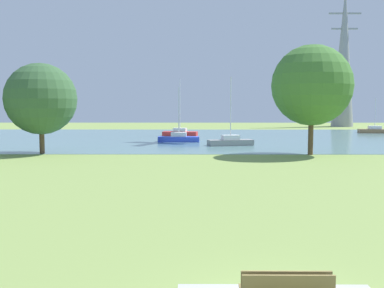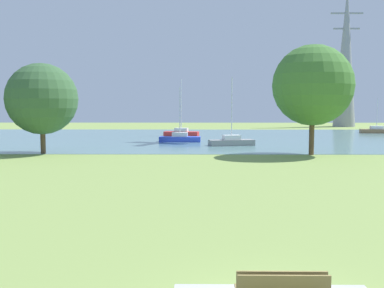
{
  "view_description": "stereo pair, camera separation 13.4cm",
  "coord_description": "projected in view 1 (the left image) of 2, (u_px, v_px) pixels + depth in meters",
  "views": [
    {
      "loc": [
        -1.8,
        -8.43,
        4.24
      ],
      "look_at": [
        -1.99,
        17.28,
        2.02
      ],
      "focal_mm": 41.67,
      "sensor_mm": 36.0,
      "label": 1
    },
    {
      "loc": [
        -1.67,
        -8.43,
        4.24
      ],
      "look_at": [
        -1.99,
        17.28,
        2.02
      ],
      "focal_mm": 41.67,
      "sensor_mm": 36.0,
      "label": 2
    }
  ],
  "objects": [
    {
      "name": "sailboat_gray",
      "position": [
        230.0,
        141.0,
        47.26
      ],
      "size": [
        5.02,
        2.65,
        7.22
      ],
      "color": "gray",
      "rests_on": "water_surface"
    },
    {
      "name": "water_surface",
      "position": [
        209.0,
        138.0,
        58.56
      ],
      "size": [
        140.0,
        40.0,
        0.02
      ],
      "primitive_type": "cube",
      "color": "slate",
      "rests_on": "ground"
    },
    {
      "name": "electricity_pylon",
      "position": [
        344.0,
        56.0,
        89.24
      ],
      "size": [
        6.4,
        4.4,
        28.15
      ],
      "color": "gray",
      "rests_on": "ground"
    },
    {
      "name": "ground_plane",
      "position": [
        221.0,
        167.0,
        30.67
      ],
      "size": [
        160.0,
        160.0,
        0.0
      ],
      "primitive_type": "plane",
      "color": "#7F994C"
    },
    {
      "name": "sailboat_blue",
      "position": [
        179.0,
        138.0,
        51.97
      ],
      "size": [
        4.83,
        1.61,
        6.33
      ],
      "color": "blue",
      "rests_on": "water_surface"
    },
    {
      "name": "sailboat_brown",
      "position": [
        375.0,
        130.0,
        68.51
      ],
      "size": [
        4.93,
        2.0,
        5.4
      ],
      "color": "brown",
      "rests_on": "water_surface"
    },
    {
      "name": "tree_west_near",
      "position": [
        41.0,
        99.0,
        38.97
      ],
      "size": [
        6.25,
        6.25,
        7.95
      ],
      "color": "brown",
      "rests_on": "ground"
    },
    {
      "name": "tree_mid_shore",
      "position": [
        312.0,
        85.0,
        37.95
      ],
      "size": [
        6.89,
        6.89,
        9.42
      ],
      "color": "brown",
      "rests_on": "ground"
    },
    {
      "name": "sailboat_red",
      "position": [
        180.0,
        133.0,
        62.11
      ],
      "size": [
        5.0,
        2.37,
        7.91
      ],
      "color": "red",
      "rests_on": "water_surface"
    }
  ]
}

